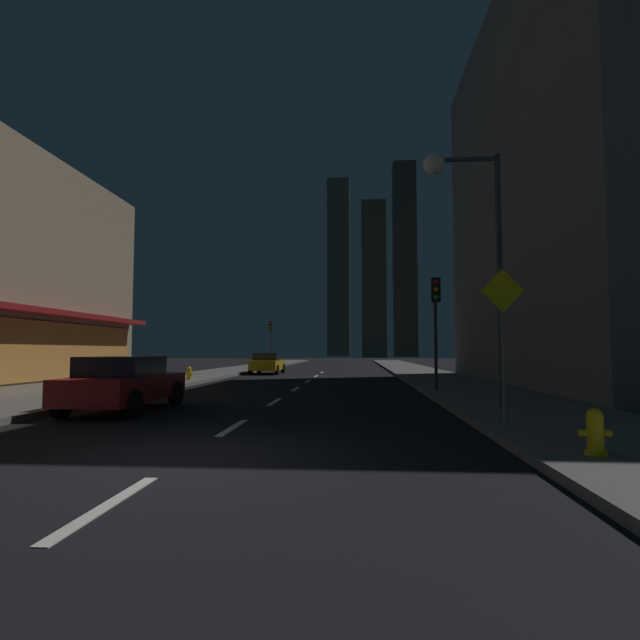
{
  "coord_description": "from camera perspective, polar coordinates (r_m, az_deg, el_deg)",
  "views": [
    {
      "loc": [
        2.59,
        -7.03,
        1.6
      ],
      "look_at": [
        0.0,
        27.27,
        3.74
      ],
      "focal_mm": 27.73,
      "sensor_mm": 36.0,
      "label": 1
    }
  ],
  "objects": [
    {
      "name": "skyscraper_distant_short",
      "position": [
        136.97,
        9.75,
        6.93
      ],
      "size": [
        6.14,
        5.83,
        52.81
      ],
      "primitive_type": "cube",
      "color": "#434032",
      "rests_on": "ground"
    },
    {
      "name": "sidewalk_left",
      "position": [
        40.22,
        -9.53,
        -5.69
      ],
      "size": [
        4.0,
        76.0,
        0.15
      ],
      "primitive_type": "cube",
      "color": "#605E59",
      "rests_on": "ground"
    },
    {
      "name": "car_parked_near",
      "position": [
        14.2,
        -21.68,
        -6.79
      ],
      "size": [
        1.98,
        4.24,
        1.45
      ],
      "color": "#B21919",
      "rests_on": "ground"
    },
    {
      "name": "lane_marking_center",
      "position": [
        20.85,
        -2.85,
        -7.95
      ],
      "size": [
        0.16,
        33.4,
        0.01
      ],
      "color": "silver",
      "rests_on": "ground"
    },
    {
      "name": "ground_plane",
      "position": [
        39.15,
        0.52,
        -5.98
      ],
      "size": [
        78.0,
        136.0,
        0.1
      ],
      "primitive_type": "cube",
      "color": "black"
    },
    {
      "name": "building_apartment_right",
      "position": [
        26.99,
        31.19,
        13.07
      ],
      "size": [
        11.0,
        20.0,
        18.18
      ],
      "primitive_type": "cube",
      "color": "slate",
      "rests_on": "ground"
    },
    {
      "name": "fire_hydrant_yellow_near",
      "position": [
        8.05,
        29.17,
        -11.32
      ],
      "size": [
        0.42,
        0.3,
        0.65
      ],
      "color": "yellow",
      "rests_on": "sidewalk_right"
    },
    {
      "name": "skyscraper_distant_tall",
      "position": [
        156.43,
        2.15,
        6.11
      ],
      "size": [
        6.96,
        5.34,
        55.76
      ],
      "primitive_type": "cube",
      "color": "#5F5A47",
      "rests_on": "ground"
    },
    {
      "name": "car_parked_far",
      "position": [
        34.38,
        -6.08,
        -4.98
      ],
      "size": [
        1.98,
        4.24,
        1.45
      ],
      "color": "gold",
      "rests_on": "ground"
    },
    {
      "name": "traffic_light_near_right",
      "position": [
        18.81,
        13.21,
        1.38
      ],
      "size": [
        0.32,
        0.48,
        4.2
      ],
      "color": "#2D2D2D",
      "rests_on": "sidewalk_right"
    },
    {
      "name": "fire_hydrant_far_left",
      "position": [
        25.94,
        -14.87,
        -5.98
      ],
      "size": [
        0.42,
        0.3,
        0.65
      ],
      "color": "gold",
      "rests_on": "sidewalk_left"
    },
    {
      "name": "sidewalk_right",
      "position": [
        39.3,
        10.81,
        -5.72
      ],
      "size": [
        4.0,
        76.0,
        0.15
      ],
      "primitive_type": "cube",
      "color": "#605E59",
      "rests_on": "ground"
    },
    {
      "name": "street_lamp_right",
      "position": [
        13.5,
        16.44,
        11.45
      ],
      "size": [
        1.96,
        0.56,
        6.58
      ],
      "color": "#38383D",
      "rests_on": "sidewalk_right"
    },
    {
      "name": "pedestrian_crossing_sign",
      "position": [
        10.89,
        20.38,
        -1.17
      ],
      "size": [
        0.91,
        0.08,
        3.15
      ],
      "color": "slate",
      "rests_on": "sidewalk_right"
    },
    {
      "name": "traffic_light_far_left",
      "position": [
        46.61,
        -5.68,
        -1.59
      ],
      "size": [
        0.32,
        0.48,
        4.2
      ],
      "color": "#2D2D2D",
      "rests_on": "sidewalk_left"
    },
    {
      "name": "skyscraper_distant_mid",
      "position": [
        119.0,
        6.23,
        4.71
      ],
      "size": [
        5.74,
        5.27,
        37.33
      ],
      "primitive_type": "cube",
      "color": "#4D4939",
      "rests_on": "ground"
    }
  ]
}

